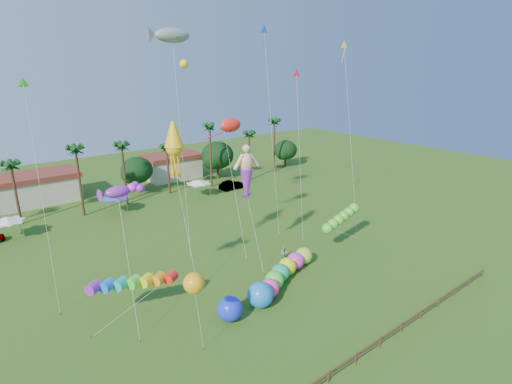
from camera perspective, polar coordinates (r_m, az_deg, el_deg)
ground at (r=38.44m, az=9.62°, el=-16.58°), size 160.00×160.00×0.00m
tree_line at (r=72.58m, az=-14.48°, el=3.40°), size 69.46×8.91×11.00m
buildings_row at (r=76.43m, az=-20.75°, el=1.75°), size 35.00×7.00×4.00m
tent_row at (r=62.84m, az=-19.47°, el=-0.70°), size 31.00×4.00×0.60m
fence at (r=35.18m, az=17.30°, el=-19.63°), size 36.12×0.12×1.00m
car_b at (r=72.21m, az=-3.47°, el=0.99°), size 4.79×1.73×1.57m
spectator_b at (r=46.67m, az=4.03°, el=-8.67°), size 0.99×0.95×1.61m
caterpillar_inflatable at (r=41.52m, az=3.42°, el=-11.86°), size 11.71×6.16×2.46m
blue_ball at (r=36.46m, az=-3.77°, el=-16.30°), size 2.26×2.26×2.26m
rainbow_tube at (r=37.36m, az=-14.74°, el=-12.57°), size 9.22×3.73×3.55m
green_worm at (r=47.86m, az=10.15°, el=-5.14°), size 10.16×3.19×3.92m
orange_ball_kite at (r=30.69m, az=-8.85°, el=-12.75°), size 2.06×2.06×6.87m
merman_kite at (r=43.00m, az=-1.37°, el=2.31°), size 2.50×4.65×12.99m
fish_kite at (r=47.74m, az=-3.71°, el=9.49°), size 4.53×7.17×15.62m
shark_kite at (r=48.20m, az=-11.87°, el=21.03°), size 5.84×6.74×25.60m
squid_kite at (r=39.90m, az=-11.60°, el=6.20°), size 2.24×5.52×16.46m
lobster_kite at (r=35.27m, az=-19.14°, el=0.02°), size 4.23×6.65×12.11m
delta_kite_red at (r=49.84m, az=5.82°, el=16.05°), size 1.76×3.54×21.12m
delta_kite_yellow at (r=54.62m, az=12.52°, el=19.28°), size 1.26×4.93×24.47m
delta_kite_green at (r=40.45m, az=-30.21°, el=12.60°), size 1.53×5.01×20.54m
delta_kite_blue at (r=52.70m, az=1.21°, el=21.67°), size 1.92×5.12×26.26m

